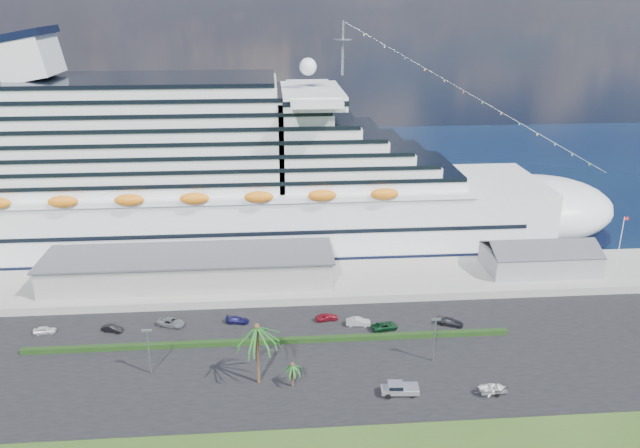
{
  "coord_description": "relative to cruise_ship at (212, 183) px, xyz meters",
  "views": [
    {
      "loc": [
        -6.85,
        -83.07,
        59.63
      ],
      "look_at": [
        2.09,
        30.0,
        17.79
      ],
      "focal_mm": 35.0,
      "sensor_mm": 36.0,
      "label": 1
    }
  ],
  "objects": [
    {
      "name": "pickup_truck",
      "position": [
        33.73,
        -65.09,
        -15.41
      ],
      "size": [
        6.14,
        2.63,
        2.12
      ],
      "color": "black",
      "rests_on": "asphalt_lot"
    },
    {
      "name": "parked_car_0",
      "position": [
        -28.53,
        -41.2,
        -15.88
      ],
      "size": [
        4.21,
        2.05,
        1.38
      ],
      "primitive_type": "imported",
      "rotation": [
        0.0,
        0.0,
        1.67
      ],
      "color": "silver",
      "rests_on": "asphalt_lot"
    },
    {
      "name": "parked_car_1",
      "position": [
        -16.1,
        -41.51,
        -15.91
      ],
      "size": [
        4.25,
        2.62,
        1.32
      ],
      "primitive_type": "imported",
      "rotation": [
        0.0,
        0.0,
        1.24
      ],
      "color": "black",
      "rests_on": "asphalt_lot"
    },
    {
      "name": "parked_car_7",
      "position": [
        47.83,
        -44.05,
        -15.86
      ],
      "size": [
        5.34,
        3.81,
        1.44
      ],
      "primitive_type": "imported",
      "rotation": [
        0.0,
        0.0,
        1.16
      ],
      "color": "#222328",
      "rests_on": "asphalt_lot"
    },
    {
      "name": "parked_car_3",
      "position": [
        7.15,
        -39.99,
        -15.93
      ],
      "size": [
        4.67,
        2.55,
        1.28
      ],
      "primitive_type": "imported",
      "rotation": [
        0.0,
        0.0,
        1.39
      ],
      "color": "#17154C",
      "rests_on": "asphalt_lot"
    },
    {
      "name": "parked_car_5",
      "position": [
        30.26,
        -42.79,
        -15.8
      ],
      "size": [
        4.85,
        2.18,
        1.54
      ],
      "primitive_type": "imported",
      "rotation": [
        0.0,
        0.0,
        1.45
      ],
      "color": "#B2B4BA",
      "rests_on": "asphalt_lot"
    },
    {
      "name": "lamp_post_right",
      "position": [
        41.53,
        -56.0,
        -11.35
      ],
      "size": [
        1.6,
        0.35,
        8.27
      ],
      "color": "gray",
      "rests_on": "asphalt_lot"
    },
    {
      "name": "wharf",
      "position": [
        21.53,
        -24.0,
        -15.79
      ],
      "size": [
        240.0,
        20.0,
        1.8
      ],
      "primitive_type": "cube",
      "color": "gray",
      "rests_on": "ground"
    },
    {
      "name": "parked_car_6",
      "position": [
        35.02,
        -44.72,
        -15.85
      ],
      "size": [
        5.63,
        3.56,
        1.45
      ],
      "primitive_type": "imported",
      "rotation": [
        0.0,
        0.0,
        1.81
      ],
      "color": "#0C3219",
      "rests_on": "asphalt_lot"
    },
    {
      "name": "port_shed",
      "position": [
        73.53,
        -24.0,
        -12.3
      ],
      "size": [
        24.0,
        12.31,
        7.37
      ],
      "color": "gray",
      "rests_on": "wharf"
    },
    {
      "name": "lamp_post_left",
      "position": [
        -6.47,
        -56.0,
        -11.35
      ],
      "size": [
        1.6,
        0.35,
        8.27
      ],
      "color": "gray",
      "rests_on": "asphalt_lot"
    },
    {
      "name": "ground",
      "position": [
        21.53,
        -64.0,
        -16.69
      ],
      "size": [
        420.0,
        420.0,
        0.0
      ],
      "primitive_type": "plane",
      "color": "#2D4617",
      "rests_on": "ground"
    },
    {
      "name": "parked_car_2",
      "position": [
        -5.41,
        -40.14,
        -15.83
      ],
      "size": [
        5.92,
        4.32,
        1.49
      ],
      "primitive_type": "imported",
      "rotation": [
        0.0,
        0.0,
        1.18
      ],
      "color": "gray",
      "rests_on": "asphalt_lot"
    },
    {
      "name": "terminal_building",
      "position": [
        -3.47,
        -24.0,
        -11.68
      ],
      "size": [
        61.0,
        15.0,
        6.3
      ],
      "color": "gray",
      "rests_on": "wharf"
    },
    {
      "name": "boat_trailer",
      "position": [
        48.65,
        -66.17,
        -15.52
      ],
      "size": [
        5.63,
        3.83,
        1.59
      ],
      "color": "gray",
      "rests_on": "asphalt_lot"
    },
    {
      "name": "cruise_ship",
      "position": [
        0.0,
        0.0,
        0.0
      ],
      "size": [
        191.0,
        38.0,
        54.0
      ],
      "color": "silver",
      "rests_on": "ground"
    },
    {
      "name": "parked_car_4",
      "position": [
        24.43,
        -40.31,
        -15.83
      ],
      "size": [
        4.58,
        2.45,
        1.48
      ],
      "primitive_type": "imported",
      "rotation": [
        0.0,
        0.0,
        1.74
      ],
      "color": "maroon",
      "rests_on": "asphalt_lot"
    },
    {
      "name": "hedge",
      "position": [
        13.53,
        -48.0,
        -16.12
      ],
      "size": [
        88.0,
        1.1,
        0.9
      ],
      "primitive_type": "cube",
      "color": "black",
      "rests_on": "asphalt_lot"
    },
    {
      "name": "flagpole",
      "position": [
        91.57,
        -24.0,
        -8.43
      ],
      "size": [
        1.08,
        0.16,
        12.0
      ],
      "color": "silver",
      "rests_on": "wharf"
    },
    {
      "name": "water",
      "position": [
        21.53,
        66.0,
        -16.68
      ],
      "size": [
        420.0,
        160.0,
        0.02
      ],
      "primitive_type": "cube",
      "color": "black",
      "rests_on": "ground"
    },
    {
      "name": "palm_tall",
      "position": [
        11.53,
        -60.0,
        -7.49
      ],
      "size": [
        8.82,
        8.82,
        11.13
      ],
      "color": "#47301E",
      "rests_on": "ground"
    },
    {
      "name": "asphalt_lot",
      "position": [
        21.53,
        -53.0,
        -16.63
      ],
      "size": [
        140.0,
        38.0,
        0.12
      ],
      "primitive_type": "cube",
      "color": "black",
      "rests_on": "ground"
    },
    {
      "name": "palm_short",
      "position": [
        17.03,
        -61.5,
        -13.03
      ],
      "size": [
        3.53,
        3.53,
        4.56
      ],
      "color": "#47301E",
      "rests_on": "ground"
    }
  ]
}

